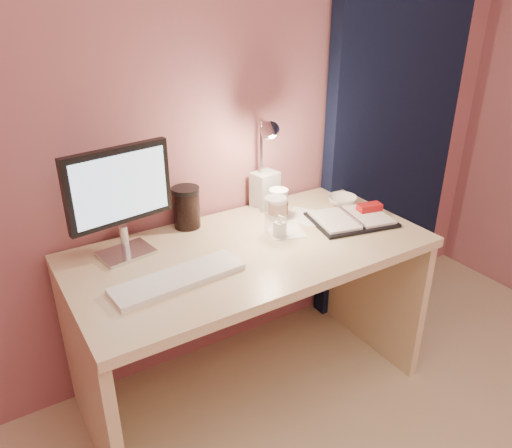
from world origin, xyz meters
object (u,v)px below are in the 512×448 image
planner (353,218)px  desk_lamp (281,155)px  desk (242,287)px  keyboard (178,278)px  monitor (119,193)px  bowl (342,201)px  coffee_cup (278,205)px  clear_cup (275,216)px  dark_jar (187,209)px  product_box (265,190)px  lotion_bottle (280,226)px

planner → desk_lamp: (-0.23, 0.23, 0.26)m
desk → keyboard: bearing=-155.7°
monitor → bowl: (1.01, -0.07, -0.23)m
coffee_cup → clear_cup: (-0.09, -0.11, 0.01)m
monitor → desk_lamp: (0.70, 0.00, 0.02)m
coffee_cup → clear_cup: size_ratio=0.87×
dark_jar → keyboard: bearing=-119.0°
keyboard → desk_lamp: size_ratio=1.08×
monitor → coffee_cup: (0.67, -0.04, -0.19)m
coffee_cup → bowl: bearing=-4.9°
dark_jar → clear_cup: bearing=-41.4°
product_box → clear_cup: bearing=-123.7°
coffee_cup → product_box: product_box is taller
desk → desk_lamp: bearing=24.2°
clear_cup → bowl: bearing=10.4°
monitor → clear_cup: monitor is taller
planner → dark_jar: 0.71m
planner → product_box: bearing=139.2°
desk_lamp → keyboard: bearing=-137.8°
product_box → desk_lamp: desk_lamp is taller
planner → dark_jar: (-0.63, 0.33, 0.07)m
bowl → keyboard: bearing=-167.2°
product_box → lotion_bottle: bearing=-121.0°
product_box → dark_jar: bearing=169.7°
monitor → product_box: 0.71m
desk_lamp → monitor: bearing=-162.0°
keyboard → coffee_cup: (0.57, 0.24, 0.05)m
desk → bowl: size_ratio=10.52×
keyboard → clear_cup: clear_cup is taller
keyboard → dark_jar: size_ratio=3.00×
bowl → lotion_bottle: (-0.42, -0.11, 0.02)m
clear_cup → dark_jar: size_ratio=1.00×
keyboard → desk_lamp: bearing=20.0°
desk → dark_jar: 0.40m
coffee_cup → bowl: 0.34m
planner → bowl: 0.17m
monitor → desk_lamp: 0.70m
desk → product_box: size_ratio=8.36×
product_box → desk: bearing=-149.1°
coffee_cup → dark_jar: dark_jar is taller
monitor → planner: 0.99m
keyboard → lotion_bottle: lotion_bottle is taller
desk → dark_jar: dark_jar is taller
bowl → clear_cup: bearing=-169.6°
desk → dark_jar: size_ratio=8.93×
coffee_cup → desk_lamp: bearing=47.7°
keyboard → lotion_bottle: size_ratio=5.20×
desk_lamp → coffee_cup: bearing=-114.3°
desk → lotion_bottle: bearing=-20.3°
planner → desk_lamp: size_ratio=0.88×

